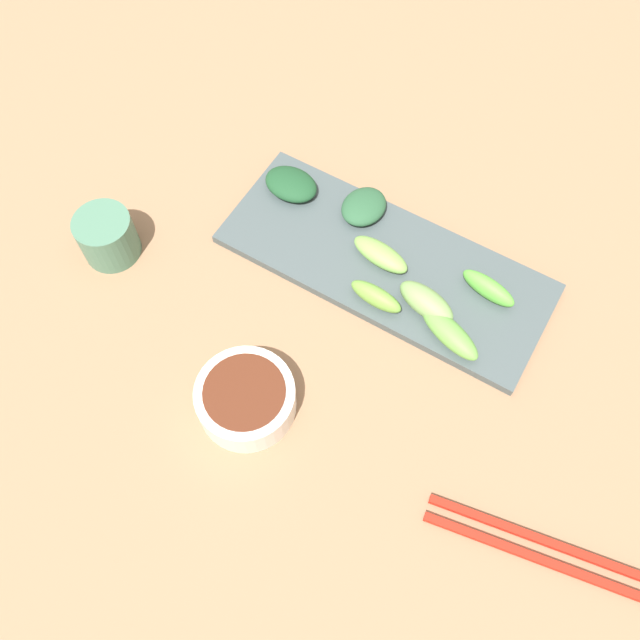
% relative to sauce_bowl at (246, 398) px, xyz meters
% --- Properties ---
extents(tabletop, '(2.10, 2.10, 0.02)m').
position_rel_sauce_bowl_xyz_m(tabletop, '(0.13, -0.02, -0.03)').
color(tabletop, '#926D4E').
rests_on(tabletop, ground).
extents(sauce_bowl, '(0.11, 0.11, 0.04)m').
position_rel_sauce_bowl_xyz_m(sauce_bowl, '(0.00, 0.00, 0.00)').
color(sauce_bowl, silver).
rests_on(sauce_bowl, tabletop).
extents(serving_plate, '(0.16, 0.40, 0.01)m').
position_rel_sauce_bowl_xyz_m(serving_plate, '(0.24, -0.04, -0.02)').
color(serving_plate, '#434F51').
rests_on(serving_plate, tabletop).
extents(broccoli_stalk_0, '(0.05, 0.08, 0.03)m').
position_rel_sauce_bowl_xyz_m(broccoli_stalk_0, '(0.20, -0.11, 0.00)').
color(broccoli_stalk_0, '#76A256').
rests_on(broccoli_stalk_0, serving_plate).
extents(broccoli_stalk_1, '(0.03, 0.07, 0.03)m').
position_rel_sauce_bowl_xyz_m(broccoli_stalk_1, '(0.26, -0.17, 0.00)').
color(broccoli_stalk_1, '#5CB93D').
rests_on(broccoli_stalk_1, serving_plate).
extents(broccoli_stalk_2, '(0.04, 0.08, 0.02)m').
position_rel_sauce_bowl_xyz_m(broccoli_stalk_2, '(0.23, -0.04, -0.00)').
color(broccoli_stalk_2, '#7AAE4E').
rests_on(broccoli_stalk_2, serving_plate).
extents(broccoli_leafy_3, '(0.05, 0.07, 0.02)m').
position_rel_sauce_bowl_xyz_m(broccoli_leafy_3, '(0.27, 0.11, -0.00)').
color(broccoli_leafy_3, '#1C4827').
rests_on(broccoli_leafy_3, serving_plate).
extents(broccoli_stalk_4, '(0.05, 0.09, 0.02)m').
position_rel_sauce_bowl_xyz_m(broccoli_stalk_4, '(0.18, -0.15, 0.00)').
color(broccoli_stalk_4, '#63A343').
rests_on(broccoli_stalk_4, serving_plate).
extents(broccoli_leafy_5, '(0.07, 0.06, 0.02)m').
position_rel_sauce_bowl_xyz_m(broccoli_leafy_5, '(0.28, 0.01, -0.00)').
color(broccoli_leafy_5, '#285534').
rests_on(broccoli_leafy_5, serving_plate).
extents(broccoli_stalk_6, '(0.03, 0.07, 0.02)m').
position_rel_sauce_bowl_xyz_m(broccoli_stalk_6, '(0.18, -0.06, 0.00)').
color(broccoli_stalk_6, '#6CA23D').
rests_on(broccoli_stalk_6, serving_plate).
extents(chopsticks, '(0.07, 0.23, 0.01)m').
position_rel_sauce_bowl_xyz_m(chopsticks, '(0.02, -0.33, -0.02)').
color(chopsticks, red).
rests_on(chopsticks, tabletop).
extents(tea_cup, '(0.07, 0.07, 0.06)m').
position_rel_sauce_bowl_xyz_m(tea_cup, '(0.08, 0.25, 0.01)').
color(tea_cup, '#49775E').
rests_on(tea_cup, tabletop).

